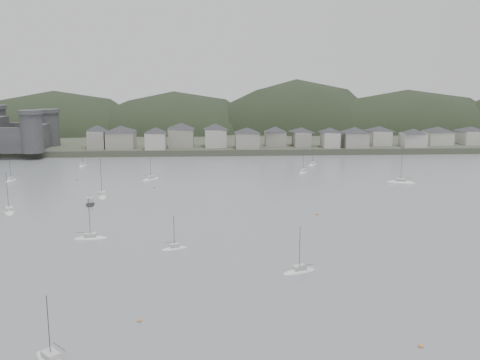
{
  "coord_description": "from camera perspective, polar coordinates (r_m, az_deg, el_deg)",
  "views": [
    {
      "loc": [
        -9.87,
        -84.35,
        36.13
      ],
      "look_at": [
        0.0,
        75.0,
        6.0
      ],
      "focal_mm": 39.25,
      "sensor_mm": 36.0,
      "label": 1
    }
  ],
  "objects": [
    {
      "name": "ground",
      "position": [
        92.29,
        2.95,
        -12.37
      ],
      "size": [
        900.0,
        900.0,
        0.0
      ],
      "primitive_type": "plane",
      "color": "slate",
      "rests_on": "ground"
    },
    {
      "name": "far_shore_land",
      "position": [
        381.06,
        -2.06,
        5.47
      ],
      "size": [
        900.0,
        250.0,
        3.0
      ],
      "primitive_type": "cube",
      "color": "#383D2D",
      "rests_on": "ground"
    },
    {
      "name": "forested_ridge",
      "position": [
        357.22,
        -1.16,
        3.06
      ],
      "size": [
        851.55,
        103.94,
        102.57
      ],
      "color": "black",
      "rests_on": "ground"
    },
    {
      "name": "waterfront_town",
      "position": [
        275.81,
        9.17,
        4.83
      ],
      "size": [
        451.48,
        28.46,
        12.92
      ],
      "color": "gray",
      "rests_on": "far_shore_land"
    },
    {
      "name": "sailboat_lead",
      "position": [
        231.73,
        7.9,
        1.66
      ],
      "size": [
        5.8,
        6.73,
        9.3
      ],
      "rotation": [
        0.0,
        0.0,
        2.5
      ],
      "color": "silver",
      "rests_on": "ground"
    },
    {
      "name": "moored_fleet",
      "position": [
        145.73,
        -1.74,
        -3.6
      ],
      "size": [
        236.85,
        171.09,
        13.94
      ],
      "color": "silver",
      "rests_on": "ground"
    },
    {
      "name": "motor_launch_far",
      "position": [
        162.28,
        -15.97,
        -2.49
      ],
      "size": [
        3.55,
        7.22,
        3.67
      ],
      "rotation": [
        0.0,
        0.0,
        3.3
      ],
      "color": "black",
      "rests_on": "ground"
    },
    {
      "name": "mooring_buoys",
      "position": [
        141.91,
        0.9,
        -4.0
      ],
      "size": [
        172.58,
        131.15,
        0.7
      ],
      "color": "#CD7E44",
      "rests_on": "ground"
    }
  ]
}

